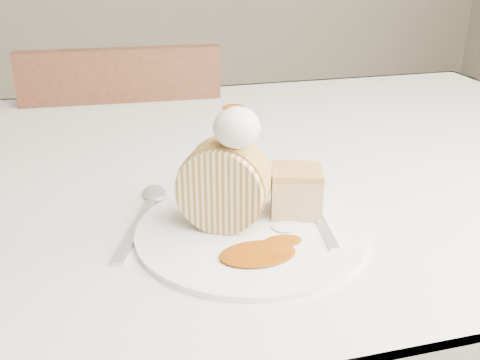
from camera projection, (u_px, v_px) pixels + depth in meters
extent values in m
cube|color=silver|center=(229.00, 171.00, 0.82)|extent=(1.40, 0.90, 0.04)
cube|color=silver|center=(186.00, 147.00, 1.26)|extent=(1.40, 0.01, 0.28)
cylinder|color=brown|center=(422.00, 225.00, 1.44)|extent=(0.06, 0.06, 0.71)
cube|color=brown|center=(134.00, 207.00, 1.41)|extent=(0.43, 0.43, 0.04)
cube|color=brown|center=(127.00, 148.00, 1.15)|extent=(0.41, 0.06, 0.42)
cylinder|color=brown|center=(194.00, 239.00, 1.68)|extent=(0.03, 0.03, 0.39)
cylinder|color=brown|center=(81.00, 250.00, 1.62)|extent=(0.03, 0.03, 0.39)
cylinder|color=brown|center=(211.00, 306.00, 1.37)|extent=(0.03, 0.03, 0.39)
cylinder|color=brown|center=(71.00, 323.00, 1.31)|extent=(0.03, 0.03, 0.39)
cylinder|color=white|center=(251.00, 230.00, 0.60)|extent=(0.32, 0.32, 0.01)
cylinder|color=beige|center=(224.00, 186.00, 0.59)|extent=(0.11, 0.09, 0.10)
cube|color=tan|center=(296.00, 194.00, 0.63)|extent=(0.07, 0.07, 0.05)
ellipsoid|color=white|center=(237.00, 127.00, 0.55)|extent=(0.05, 0.05, 0.04)
ellipsoid|color=#823A05|center=(233.00, 102.00, 0.55)|extent=(0.02, 0.02, 0.01)
cube|color=silver|center=(322.00, 224.00, 0.60)|extent=(0.04, 0.16, 0.00)
cube|color=silver|center=(136.00, 230.00, 0.60)|extent=(0.08, 0.18, 0.00)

